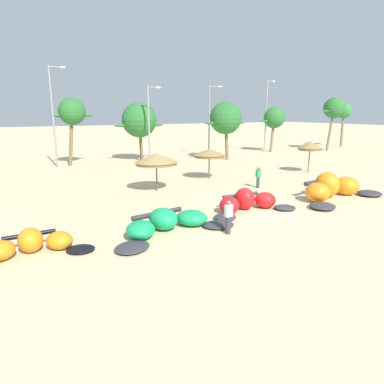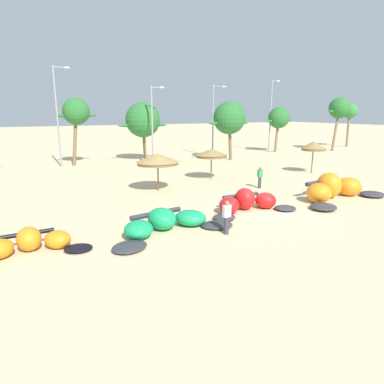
{
  "view_description": "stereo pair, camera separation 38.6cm",
  "coord_description": "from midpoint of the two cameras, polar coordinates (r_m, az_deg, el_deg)",
  "views": [
    {
      "loc": [
        -12.95,
        -14.85,
        5.63
      ],
      "look_at": [
        -3.55,
        2.0,
        1.0
      ],
      "focal_mm": 31.42,
      "sensor_mm": 36.0,
      "label": 1
    },
    {
      "loc": [
        -12.61,
        -15.03,
        5.63
      ],
      "look_at": [
        -3.55,
        2.0,
        1.0
      ],
      "focal_mm": 31.42,
      "sensor_mm": 36.0,
      "label": 2
    }
  ],
  "objects": [
    {
      "name": "ground_plane",
      "position": [
        20.45,
        10.96,
        -2.74
      ],
      "size": [
        260.0,
        260.0,
        0.0
      ],
      "primitive_type": "plane",
      "color": "beige"
    },
    {
      "name": "kite_far_left",
      "position": [
        15.27,
        -26.28,
        -8.05
      ],
      "size": [
        4.95,
        2.25,
        1.01
      ],
      "color": "black",
      "rests_on": "ground"
    },
    {
      "name": "kite_left",
      "position": [
        16.26,
        -4.9,
        -5.28
      ],
      "size": [
        6.68,
        3.5,
        1.06
      ],
      "color": "#333338",
      "rests_on": "ground"
    },
    {
      "name": "kite_left_of_center",
      "position": [
        19.78,
        8.88,
        -1.73
      ],
      "size": [
        5.71,
        2.69,
        1.28
      ],
      "color": "#333338",
      "rests_on": "ground"
    },
    {
      "name": "kite_center",
      "position": [
        24.06,
        22.31,
        0.52
      ],
      "size": [
        7.48,
        3.77,
        1.7
      ],
      "color": "#333338",
      "rests_on": "ground"
    },
    {
      "name": "beach_umbrella_near_van",
      "position": [
        24.29,
        -6.54,
        5.57
      ],
      "size": [
        3.1,
        3.1,
        2.73
      ],
      "color": "brown",
      "rests_on": "ground"
    },
    {
      "name": "beach_umbrella_middle",
      "position": [
        28.64,
        2.55,
        6.61
      ],
      "size": [
        2.71,
        2.71,
        2.56
      ],
      "color": "brown",
      "rests_on": "ground"
    },
    {
      "name": "beach_umbrella_near_palms",
      "position": [
        33.45,
        19.11,
        7.44
      ],
      "size": [
        2.26,
        2.26,
        2.95
      ],
      "color": "brown",
      "rests_on": "ground"
    },
    {
      "name": "person_near_kites",
      "position": [
        15.81,
        5.49,
        -4.28
      ],
      "size": [
        0.36,
        0.24,
        1.62
      ],
      "color": "#383842",
      "rests_on": "ground"
    },
    {
      "name": "person_by_umbrellas",
      "position": [
        25.75,
        10.75,
        2.49
      ],
      "size": [
        0.36,
        0.24,
        1.62
      ],
      "color": "#383842",
      "rests_on": "ground"
    },
    {
      "name": "palm_left",
      "position": [
        37.95,
        -19.99,
        12.57
      ],
      "size": [
        4.15,
        2.77,
        7.03
      ],
      "color": "brown",
      "rests_on": "ground"
    },
    {
      "name": "palm_left_of_gap",
      "position": [
        39.67,
        -9.24,
        11.92
      ],
      "size": [
        5.92,
        3.95,
        6.67
      ],
      "color": "brown",
      "rests_on": "ground"
    },
    {
      "name": "palm_center_left",
      "position": [
        40.28,
        5.45,
        12.33
      ],
      "size": [
        5.62,
        3.74,
        6.77
      ],
      "color": "brown",
      "rests_on": "ground"
    },
    {
      "name": "palm_center_right",
      "position": [
        49.8,
        13.55,
        12.08
      ],
      "size": [
        4.43,
        2.95,
        6.27
      ],
      "color": "#7F6647",
      "rests_on": "ground"
    },
    {
      "name": "palm_right_of_gap",
      "position": [
        54.6,
        22.76,
        12.91
      ],
      "size": [
        4.51,
        3.01,
        7.65
      ],
      "color": "#7F6647",
      "rests_on": "ground"
    },
    {
      "name": "palm_right",
      "position": [
        61.12,
        24.19,
        12.32
      ],
      "size": [
        3.63,
        2.42,
        6.97
      ],
      "color": "#7F6647",
      "rests_on": "ground"
    },
    {
      "name": "lamppost_west",
      "position": [
        37.36,
        -22.67,
        12.37
      ],
      "size": [
        1.69,
        0.24,
        10.04
      ],
      "color": "gray",
      "rests_on": "ground"
    },
    {
      "name": "lamppost_west_center",
      "position": [
        36.84,
        -7.47,
        11.83
      ],
      "size": [
        1.56,
        0.24,
        8.26
      ],
      "color": "gray",
      "rests_on": "ground"
    },
    {
      "name": "lamppost_east_center",
      "position": [
        43.37,
        2.87,
        12.6
      ],
      "size": [
        1.97,
        0.24,
        8.82
      ],
      "color": "gray",
      "rests_on": "ground"
    },
    {
      "name": "lamppost_east",
      "position": [
        49.62,
        12.34,
        12.98
      ],
      "size": [
        1.46,
        0.24,
        9.88
      ],
      "color": "gray",
      "rests_on": "ground"
    }
  ]
}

